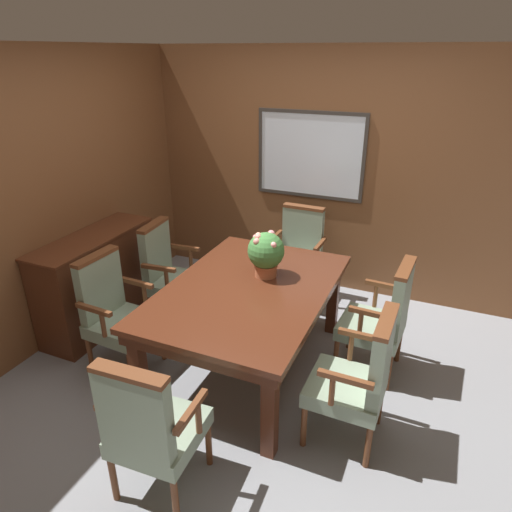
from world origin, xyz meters
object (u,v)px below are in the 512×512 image
Objects in this scene: chair_right_far at (382,316)px; sideboard_cabinet at (98,280)px; dining_table at (248,298)px; potted_plant at (266,253)px; chair_left_near at (115,310)px; chair_left_far at (169,271)px; chair_head_near at (150,426)px; chair_head_far at (298,252)px; chair_right_near at (359,377)px.

chair_right_far reaches higher than sideboard_cabinet.
dining_table is 1.05m from chair_right_far.
potted_plant is at bearing 78.55° from dining_table.
potted_plant is at bearing -78.92° from chair_right_far.
chair_left_far is at bearing 3.02° from chair_left_near.
chair_head_near is 1.00× the size of chair_left_far.
chair_head_far is (0.98, 1.66, 0.00)m from chair_left_near.
sideboard_cabinet is (-2.53, -0.30, -0.06)m from chair_right_far.
chair_head_near is 2.62× the size of potted_plant.
chair_right_far is at bearing -66.04° from chair_left_near.
dining_table is 1.81× the size of chair_head_near.
potted_plant reaches higher than chair_head_far.
chair_right_far is (0.98, 0.36, -0.14)m from dining_table.
chair_head_far is at bearing -129.25° from chair_right_far.
chair_right_near is (0.97, 0.87, 0.00)m from chair_head_near.
chair_head_near is 1.94m from chair_left_far.
chair_right_far is 1.00× the size of chair_left_far.
sideboard_cabinet is (-1.54, -1.21, -0.06)m from chair_head_far.
potted_plant is (1.04, -0.15, 0.43)m from chair_left_far.
chair_left_near and chair_left_far have the same top height.
dining_table is 1.81× the size of chair_right_near.
potted_plant is (1.04, 0.62, 0.43)m from chair_left_near.
sideboard_cabinet is (-0.56, 0.45, -0.06)m from chair_left_near.
chair_right_far is at bearing -41.14° from chair_head_far.
chair_right_far reaches higher than dining_table.
chair_left_near is 2.62× the size of potted_plant.
potted_plant reaches higher than chair_left_near.
chair_left_near is at bearing -158.79° from dining_table.
chair_head_far is at bearing 93.52° from potted_plant.
dining_table is 1.40× the size of sideboard_cabinet.
potted_plant is at bearing -85.05° from chair_head_far.
chair_left_far is 1.13m from potted_plant.
chair_right_near is 1.20m from potted_plant.
chair_head_far is at bearing -92.74° from chair_head_near.
chair_left_near is at bearing -45.53° from chair_head_near.
sideboard_cabinet is at bearing 177.68° from dining_table.
chair_right_near is (0.96, -0.42, -0.14)m from dining_table.
chair_head_far is at bearing 38.19° from sideboard_cabinet.
sideboard_cabinet is (-1.60, -0.17, -0.49)m from potted_plant.
potted_plant is (0.06, 1.53, 0.43)m from chair_head_near.
chair_left_far is 0.77× the size of sideboard_cabinet.
chair_right_near and chair_left_near have the same top height.
dining_table is at bearing -115.87° from chair_left_far.
potted_plant is 1.69m from sideboard_cabinet.
sideboard_cabinet is at bearing -140.38° from chair_head_far.
sideboard_cabinet reaches higher than dining_table.
chair_right_far is 1.00× the size of chair_head_far.
chair_head_near is 2.56m from chair_head_far.
chair_right_far is 2.11m from chair_left_near.
chair_right_near is at bearing -35.85° from potted_plant.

